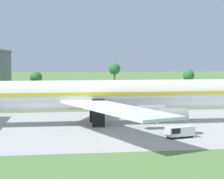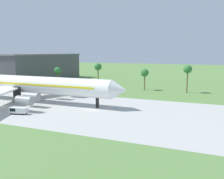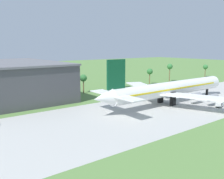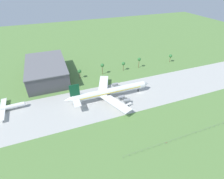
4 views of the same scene
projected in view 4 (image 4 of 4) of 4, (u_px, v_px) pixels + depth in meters
The scene contains 9 objects.
ground_plane at pixel (139, 93), 154.06m from camera, with size 600.00×600.00×0.00m, color #5B8442.
taxiway_strip at pixel (139, 93), 154.05m from camera, with size 320.00×44.00×0.02m.
jet_airliner at pixel (109, 92), 144.92m from camera, with size 74.18×58.44×18.96m.
regional_aircraft at pixel (2, 109), 131.20m from camera, with size 31.39×28.29×9.46m.
baggage_tug at pixel (129, 105), 138.40m from camera, with size 5.14×3.15×1.95m.
perimeter_fence at pixel (181, 137), 110.53m from camera, with size 80.10×0.10×2.10m.
no_stopping_sign at pixel (166, 143), 107.27m from camera, with size 0.44×0.08×1.68m.
terminal_building at pixel (47, 70), 171.98m from camera, with size 36.72×61.20×16.20m.
palm_tree_row at pixel (125, 63), 185.20m from camera, with size 110.83×3.60×11.93m.
Camera 4 is at (-67.54, -109.60, 88.05)m, focal length 28.00 mm.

